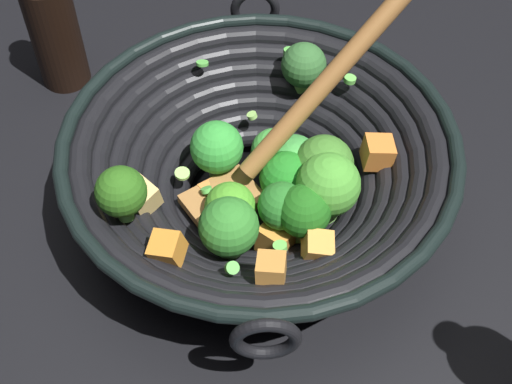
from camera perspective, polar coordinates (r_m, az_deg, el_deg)
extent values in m
plane|color=black|center=(0.71, 0.24, -1.26)|extent=(4.00, 4.00, 0.00)
cylinder|color=black|center=(0.71, 0.24, -1.01)|extent=(0.14, 0.14, 0.01)
torus|color=black|center=(0.69, 0.25, -0.21)|extent=(0.19, 0.19, 0.02)
torus|color=black|center=(0.68, 0.25, 0.36)|extent=(0.21, 0.21, 0.02)
torus|color=black|center=(0.68, 0.26, 0.94)|extent=(0.24, 0.24, 0.02)
torus|color=black|center=(0.67, 0.26, 1.53)|extent=(0.27, 0.27, 0.02)
torus|color=black|center=(0.66, 0.26, 2.15)|extent=(0.30, 0.30, 0.02)
torus|color=black|center=(0.65, 0.27, 2.77)|extent=(0.33, 0.33, 0.02)
torus|color=black|center=(0.64, 0.27, 3.41)|extent=(0.35, 0.35, 0.02)
torus|color=black|center=(0.64, 0.27, 4.07)|extent=(0.37, 0.37, 0.01)
torus|color=black|center=(0.78, -0.33, 14.67)|extent=(0.05, 0.01, 0.05)
torus|color=black|center=(0.52, 1.16, -11.94)|extent=(0.05, 0.01, 0.05)
cylinder|color=#7B9F42|center=(0.69, 2.42, -0.49)|extent=(0.04, 0.03, 0.02)
sphere|color=#1F761F|center=(0.66, 2.51, 1.18)|extent=(0.05, 0.05, 0.05)
cylinder|color=#8CBB56|center=(0.69, 5.37, 0.12)|extent=(0.03, 0.03, 0.02)
sphere|color=#3E7829|center=(0.66, 5.59, 1.95)|extent=(0.06, 0.06, 0.06)
cylinder|color=#73B550|center=(0.66, 5.68, -1.37)|extent=(0.03, 0.03, 0.02)
sphere|color=#499B32|center=(0.63, 5.93, 0.60)|extent=(0.06, 0.06, 0.06)
cylinder|color=#6F9F40|center=(0.65, 2.06, -2.69)|extent=(0.02, 0.02, 0.02)
sphere|color=#256C24|center=(0.63, 2.13, -1.14)|extent=(0.04, 0.04, 0.04)
cylinder|color=#699E47|center=(0.65, 3.79, -3.15)|extent=(0.03, 0.03, 0.02)
sphere|color=#1D5E17|center=(0.62, 3.94, -1.56)|extent=(0.05, 0.05, 0.05)
cylinder|color=#78AC47|center=(0.70, 2.93, 0.64)|extent=(0.02, 0.02, 0.02)
sphere|color=green|center=(0.68, 3.03, 2.31)|extent=(0.06, 0.06, 0.06)
cylinder|color=#5AA24E|center=(0.63, -2.15, -4.63)|extent=(0.03, 0.03, 0.03)
sphere|color=#307B2B|center=(0.60, -2.24, -2.86)|extent=(0.05, 0.05, 0.05)
cylinder|color=#76B146|center=(0.69, -3.11, 1.90)|extent=(0.03, 0.03, 0.02)
sphere|color=green|center=(0.67, -3.23, 3.67)|extent=(0.05, 0.05, 0.05)
cylinder|color=#89BC5C|center=(0.74, 3.81, 8.74)|extent=(0.02, 0.02, 0.02)
sphere|color=#31622E|center=(0.72, 3.92, 10.31)|extent=(0.05, 0.05, 0.05)
cylinder|color=olive|center=(0.66, -2.05, -2.78)|extent=(0.02, 0.02, 0.02)
sphere|color=#499A28|center=(0.64, -2.13, -1.26)|extent=(0.05, 0.05, 0.05)
cylinder|color=#6AB44D|center=(0.60, -10.61, -1.53)|extent=(0.01, 0.02, 0.02)
sphere|color=#2B6018|center=(0.58, -10.98, 0.03)|extent=(0.04, 0.04, 0.04)
cylinder|color=#7AB250|center=(0.71, 1.41, 2.01)|extent=(0.02, 0.02, 0.01)
sphere|color=green|center=(0.69, 1.45, 3.38)|extent=(0.05, 0.05, 0.05)
cube|color=orange|center=(0.58, -7.27, -4.63)|extent=(0.03, 0.03, 0.03)
cube|color=gold|center=(0.61, 5.06, -4.50)|extent=(0.03, 0.03, 0.03)
cube|color=#E9C06F|center=(0.64, -9.36, -0.42)|extent=(0.04, 0.04, 0.03)
cube|color=orange|center=(0.64, 1.73, -3.82)|extent=(0.04, 0.04, 0.03)
cube|color=orange|center=(0.67, -3.49, -0.22)|extent=(0.03, 0.03, 0.03)
cube|color=orange|center=(0.67, 9.92, 3.21)|extent=(0.03, 0.03, 0.03)
cube|color=#CA853A|center=(0.56, 1.24, -6.37)|extent=(0.03, 0.03, 0.03)
cylinder|color=#6BC651|center=(0.61, 1.98, -4.52)|extent=(0.02, 0.02, 0.01)
cylinder|color=#6BC651|center=(0.60, -11.29, -0.07)|extent=(0.02, 0.02, 0.01)
cylinder|color=#56B247|center=(0.72, -4.41, 10.45)|extent=(0.01, 0.01, 0.01)
cylinder|color=#6BC651|center=(0.71, 7.68, 9.11)|extent=(0.02, 0.02, 0.01)
cylinder|color=#56B247|center=(0.73, 2.79, 11.37)|extent=(0.02, 0.02, 0.01)
cylinder|color=#56B247|center=(0.66, -4.07, 0.18)|extent=(0.01, 0.01, 0.01)
cylinder|color=#99D166|center=(0.67, -6.07, 1.20)|extent=(0.02, 0.02, 0.01)
cylinder|color=#56B247|center=(0.57, -1.98, -6.22)|extent=(0.02, 0.02, 0.01)
cylinder|color=#99D166|center=(0.72, -0.33, 6.26)|extent=(0.01, 0.01, 0.01)
cube|color=#9E6B38|center=(0.66, -2.74, -0.62)|extent=(0.09, 0.08, 0.01)
cylinder|color=#956131|center=(0.64, 7.05, 10.34)|extent=(0.19, 0.14, 0.18)
cylinder|color=black|center=(0.83, -16.08, 12.29)|extent=(0.06, 0.06, 0.13)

